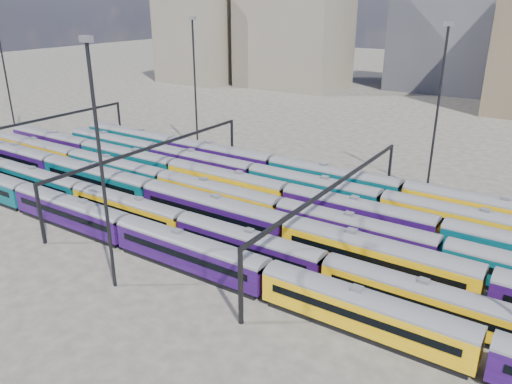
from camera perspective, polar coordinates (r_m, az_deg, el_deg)
The scene contains 15 objects.
ground at distance 67.93m, azimuth 1.05°, elevation -3.68°, with size 500.00×500.00×0.00m, color #443F39.
rake_0 at distance 56.24m, azimuth -7.62°, elevation -6.47°, with size 143.19×2.99×5.04m.
rake_1 at distance 69.33m, azimuth -14.47°, elevation -1.59°, with size 97.22×2.85×4.79m.
rake_2 at distance 59.94m, azimuth 3.51°, elevation -4.21°, with size 134.19×3.27×5.52m.
rake_3 at distance 61.60m, azimuth 11.12°, elevation -4.09°, with size 145.25×3.03×5.11m.
rake_4 at distance 76.11m, azimuth -3.46°, elevation 1.33°, with size 105.79×3.10×5.22m.
rake_5 at distance 70.30m, azimuth 14.17°, elevation -1.04°, with size 127.09×3.10×5.22m.
rake_6 at distance 74.37m, azimuth 16.44°, elevation 0.06°, with size 131.58×3.21×5.41m.
gantry_0 at distance 100.28m, azimuth -24.01°, elevation 6.84°, with size 0.35×40.35×8.03m.
gantry_1 at distance 77.37m, azimuth -11.56°, elevation 4.42°, with size 0.35×40.35×8.03m.
gantry_2 at distance 60.95m, azimuth 9.06°, elevation -0.03°, with size 0.35×40.35×8.03m.
mast_1 at distance 98.27m, azimuth -7.01°, elevation 12.52°, with size 1.40×0.50×25.60m.
mast_2 at distance 50.54m, azimuth -17.34°, elevation 3.40°, with size 1.40×0.50×25.60m.
mast_3 at distance 79.54m, azimuth 20.10°, elevation 9.36°, with size 1.40×0.50×25.60m.
mast_6 at distance 120.02m, azimuth -26.74°, elevation 12.04°, with size 1.40×0.50×25.60m.
Camera 1 is at (32.84, -52.11, 28.64)m, focal length 35.00 mm.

